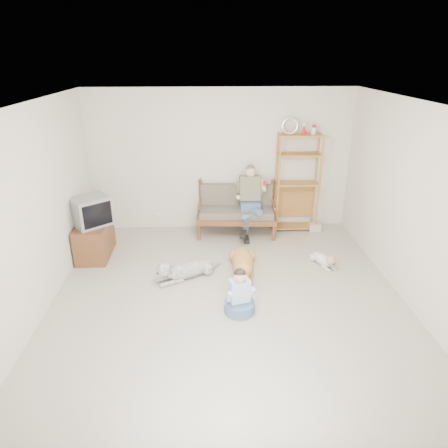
{
  "coord_description": "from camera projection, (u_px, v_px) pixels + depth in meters",
  "views": [
    {
      "loc": [
        -0.29,
        -4.73,
        3.25
      ],
      "look_at": [
        -0.02,
        1.0,
        0.79
      ],
      "focal_mm": 32.0,
      "sensor_mm": 36.0,
      "label": 1
    }
  ],
  "objects": [
    {
      "name": "man",
      "position": [
        249.0,
        206.0,
        7.46
      ],
      "size": [
        0.51,
        0.73,
        1.19
      ],
      "color": "#485F84",
      "rests_on": "loveseat"
    },
    {
      "name": "etagere",
      "position": [
        297.0,
        182.0,
        7.65
      ],
      "size": [
        0.84,
        0.37,
        2.19
      ],
      "color": "#A56533",
      "rests_on": "ground"
    },
    {
      "name": "ceiling",
      "position": [
        230.0,
        105.0,
        4.57
      ],
      "size": [
        5.5,
        5.5,
        0.0
      ],
      "primitive_type": "plane",
      "rotation": [
        3.14,
        0.0,
        0.0
      ],
      "color": "white",
      "rests_on": "ground"
    },
    {
      "name": "child",
      "position": [
        240.0,
        296.0,
        5.36
      ],
      "size": [
        0.42,
        0.42,
        0.66
      ],
      "rotation": [
        0.0,
        0.0,
        0.27
      ],
      "color": "#485F84",
      "rests_on": "ground"
    },
    {
      "name": "tv_stand",
      "position": [
        94.0,
        240.0,
        6.85
      ],
      "size": [
        0.51,
        0.9,
        0.6
      ],
      "rotation": [
        0.0,
        0.0,
        0.01
      ],
      "color": "brown",
      "rests_on": "ground"
    },
    {
      "name": "book_stack",
      "position": [
        315.0,
        227.0,
        7.93
      ],
      "size": [
        0.22,
        0.16,
        0.14
      ],
      "primitive_type": "cube",
      "rotation": [
        0.0,
        0.0,
        0.01
      ],
      "color": "silver",
      "rests_on": "ground"
    },
    {
      "name": "loveseat",
      "position": [
        236.0,
        209.0,
        7.68
      ],
      "size": [
        1.54,
        0.8,
        0.95
      ],
      "rotation": [
        0.0,
        0.0,
        -0.06
      ],
      "color": "brown",
      "rests_on": "ground"
    },
    {
      "name": "wall_left",
      "position": [
        30.0,
        218.0,
        4.99
      ],
      "size": [
        0.0,
        5.5,
        5.5
      ],
      "primitive_type": "plane",
      "rotation": [
        1.57,
        0.0,
        1.57
      ],
      "color": "beige",
      "rests_on": "ground"
    },
    {
      "name": "wall_front",
      "position": [
        255.0,
        373.0,
        2.58
      ],
      "size": [
        5.0,
        0.0,
        5.0
      ],
      "primitive_type": "plane",
      "rotation": [
        -1.57,
        0.0,
        0.0
      ],
      "color": "beige",
      "rests_on": "ground"
    },
    {
      "name": "floor",
      "position": [
        229.0,
        303.0,
        5.63
      ],
      "size": [
        5.5,
        5.5,
        0.0
      ],
      "primitive_type": "plane",
      "color": "beige",
      "rests_on": "ground"
    },
    {
      "name": "golden_retriever",
      "position": [
        243.0,
        264.0,
        6.33
      ],
      "size": [
        0.39,
        1.35,
        0.41
      ],
      "rotation": [
        0.0,
        0.0,
        -0.07
      ],
      "color": "gold",
      "rests_on": "ground"
    },
    {
      "name": "crt_tv",
      "position": [
        91.0,
        211.0,
        6.6
      ],
      "size": [
        0.74,
        0.72,
        0.48
      ],
      "rotation": [
        0.0,
        0.0,
        -0.88
      ],
      "color": "gray",
      "rests_on": "tv_stand"
    },
    {
      "name": "terrier",
      "position": [
        325.0,
        260.0,
        6.59
      ],
      "size": [
        0.34,
        0.64,
        0.25
      ],
      "rotation": [
        0.0,
        0.0,
        0.36
      ],
      "color": "silver",
      "rests_on": "ground"
    },
    {
      "name": "wall_outlet",
      "position": [
        158.0,
        213.0,
        7.97
      ],
      "size": [
        0.12,
        0.02,
        0.08
      ],
      "primitive_type": "cube",
      "color": "white",
      "rests_on": "ground"
    },
    {
      "name": "shaggy_dog",
      "position": [
        185.0,
        270.0,
        6.22
      ],
      "size": [
        1.06,
        0.67,
        0.35
      ],
      "rotation": [
        0.0,
        0.0,
        -1.07
      ],
      "color": "white",
      "rests_on": "ground"
    },
    {
      "name": "wall_back",
      "position": [
        221.0,
        161.0,
        7.62
      ],
      "size": [
        5.0,
        0.0,
        5.0
      ],
      "primitive_type": "plane",
      "rotation": [
        1.57,
        0.0,
        0.0
      ],
      "color": "beige",
      "rests_on": "ground"
    },
    {
      "name": "wall_right",
      "position": [
        420.0,
        211.0,
        5.21
      ],
      "size": [
        0.0,
        5.5,
        5.5
      ],
      "primitive_type": "plane",
      "rotation": [
        1.57,
        0.0,
        -1.57
      ],
      "color": "beige",
      "rests_on": "ground"
    }
  ]
}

